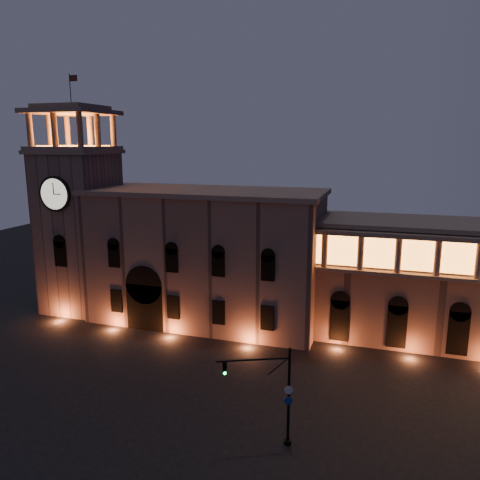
{
  "coord_description": "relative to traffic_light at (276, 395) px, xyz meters",
  "views": [
    {
      "loc": [
        20.3,
        -34.01,
        23.48
      ],
      "look_at": [
        4.66,
        16.0,
        12.55
      ],
      "focal_mm": 35.0,
      "sensor_mm": 36.0,
      "label": 1
    }
  ],
  "objects": [
    {
      "name": "government_building",
      "position": [
        -15.2,
        23.65,
        4.46
      ],
      "size": [
        30.8,
        12.8,
        17.6
      ],
      "color": "#785A4E",
      "rests_on": "ground"
    },
    {
      "name": "ground",
      "position": [
        -13.13,
        1.71,
        -4.31
      ],
      "size": [
        160.0,
        160.0,
        0.0
      ],
      "primitive_type": "plane",
      "color": "black",
      "rests_on": "ground"
    },
    {
      "name": "traffic_light",
      "position": [
        0.0,
        0.0,
        0.0
      ],
      "size": [
        5.55,
        2.67,
        8.21
      ],
      "rotation": [
        0.0,
        0.0,
        0.42
      ],
      "color": "black",
      "rests_on": "ground"
    },
    {
      "name": "clock_tower",
      "position": [
        -33.63,
        22.69,
        8.19
      ],
      "size": [
        9.8,
        9.8,
        32.4
      ],
      "color": "#785A4E",
      "rests_on": "ground"
    }
  ]
}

